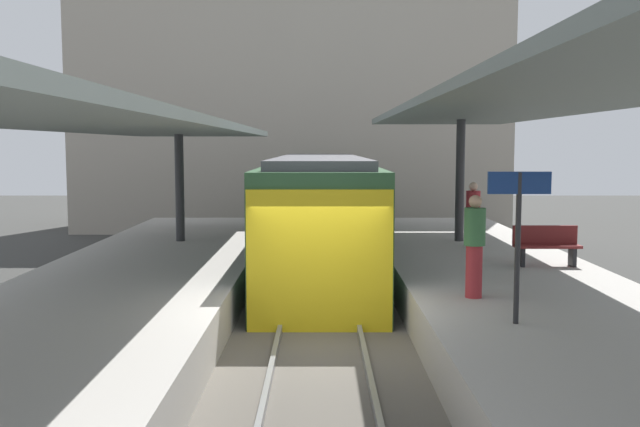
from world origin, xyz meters
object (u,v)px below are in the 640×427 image
object	(u,v)px
commuter_train	(316,214)
passenger_near_bench	(471,244)
platform_bench	(542,244)
passenger_mid_platform	(469,213)
platform_sign	(515,212)

from	to	relation	value
commuter_train	passenger_near_bench	world-z (taller)	commuter_train
commuter_train	platform_bench	world-z (taller)	commuter_train
passenger_near_bench	passenger_mid_platform	world-z (taller)	passenger_near_bench
passenger_near_bench	passenger_mid_platform	bearing A→B (deg)	78.06
platform_bench	passenger_mid_platform	distance (m)	3.03
platform_bench	passenger_mid_platform	xyz separation A→B (m)	(-0.98, 2.85, 0.40)
commuter_train	platform_sign	distance (m)	9.59
passenger_mid_platform	passenger_near_bench	bearing A→B (deg)	-101.94
platform_sign	passenger_near_bench	distance (m)	1.94
platform_sign	passenger_near_bench	size ratio (longest dim) A/B	1.26
commuter_train	passenger_mid_platform	size ratio (longest dim) A/B	7.97
platform_bench	passenger_near_bench	world-z (taller)	passenger_near_bench
platform_bench	passenger_near_bench	distance (m)	3.99
commuter_train	passenger_mid_platform	distance (m)	4.11
platform_bench	passenger_mid_platform	size ratio (longest dim) A/B	0.84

